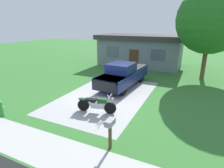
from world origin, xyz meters
name	(u,v)px	position (x,y,z in m)	size (l,w,h in m)	color
ground_plane	(106,96)	(0.00, 0.00, 0.00)	(80.00, 80.00, 0.00)	#33712E
driveway_pad	(106,96)	(0.00, 0.00, 0.00)	(5.29, 8.67, 0.01)	#A7A7A7
sidewalk_strip	(39,146)	(0.00, -6.00, 0.00)	(36.00, 1.80, 0.01)	#B0B0AB
motorcycle	(97,104)	(0.63, -2.41, 0.47)	(2.19, 0.80, 1.09)	black
pickup_truck	(124,74)	(0.27, 2.43, 0.95)	(2.39, 5.75, 1.90)	black
fire_hydrant	(1,109)	(-3.72, -4.95, 0.43)	(0.32, 0.40, 0.87)	#2D8C38
mailbox	(110,126)	(2.63, -4.90, 0.98)	(0.26, 0.48, 1.26)	#4C3823
shade_tree	(211,20)	(5.88, 7.15, 4.97)	(5.49, 5.49, 7.73)	brown
neighbor_house	(141,50)	(-0.86, 10.73, 1.79)	(9.60, 5.60, 3.50)	slate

